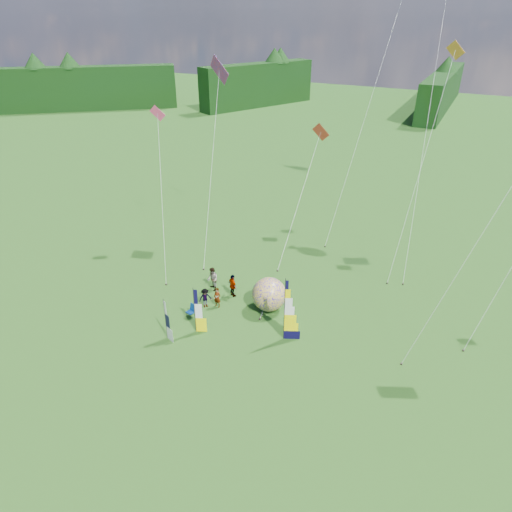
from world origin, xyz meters
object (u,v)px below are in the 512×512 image
at_px(side_banner_far, 165,320).
at_px(spectator_d, 233,286).
at_px(side_banner_left, 195,311).
at_px(spectator_b, 213,279).
at_px(camp_chair, 190,311).
at_px(spectator_c, 205,298).
at_px(feather_banner_main, 284,311).
at_px(spectator_a, 217,298).
at_px(bol_inflatable, 269,294).
at_px(kite_whale, 429,117).

distance_m(side_banner_far, spectator_d, 6.37).
bearing_deg(side_banner_left, spectator_b, 86.45).
distance_m(side_banner_far, spectator_b, 6.28).
bearing_deg(camp_chair, spectator_c, 96.44).
xyz_separation_m(side_banner_left, spectator_c, (-0.96, 2.71, -0.91)).
xyz_separation_m(feather_banner_main, spectator_c, (-6.45, 0.80, -1.48)).
bearing_deg(spectator_d, side_banner_far, 109.25).
bearing_deg(spectator_a, bol_inflatable, 26.08).
relative_size(spectator_a, spectator_c, 1.03).
bearing_deg(camp_chair, kite_whale, 72.22).
height_order(side_banner_far, spectator_d, side_banner_far).
bearing_deg(spectator_b, side_banner_far, -48.59).
xyz_separation_m(side_banner_left, spectator_a, (-0.19, 3.09, -0.89)).
bearing_deg(spectator_b, bol_inflatable, 34.49).
height_order(spectator_d, camp_chair, spectator_d).
xyz_separation_m(side_banner_far, camp_chair, (0.09, 2.58, -0.98)).
relative_size(spectator_a, spectator_d, 0.85).
bearing_deg(spectator_c, kite_whale, 3.48).
distance_m(bol_inflatable, kite_whale, 18.51).
bearing_deg(spectator_c, spectator_d, 11.36).
relative_size(spectator_c, spectator_d, 0.82).
bearing_deg(side_banner_left, bol_inflatable, 32.30).
xyz_separation_m(feather_banner_main, spectator_d, (-5.36, 2.88, -1.32)).
relative_size(side_banner_far, spectator_b, 1.56).
bearing_deg(bol_inflatable, spectator_a, -157.22).
relative_size(side_banner_left, side_banner_far, 1.13).
xyz_separation_m(feather_banner_main, spectator_b, (-7.13, 2.93, -1.29)).
xyz_separation_m(bol_inflatable, camp_chair, (-4.43, -3.34, -0.74)).
xyz_separation_m(side_banner_left, spectator_d, (0.13, 4.78, -0.75)).
xyz_separation_m(spectator_c, spectator_d, (1.09, 2.07, 0.16)).
bearing_deg(kite_whale, feather_banner_main, -104.35).
xyz_separation_m(spectator_a, spectator_c, (-0.77, -0.38, -0.02)).
distance_m(camp_chair, kite_whale, 23.28).
xyz_separation_m(spectator_a, spectator_d, (0.32, 1.69, 0.14)).
height_order(spectator_c, kite_whale, kite_whale).
height_order(side_banner_left, kite_whale, kite_whale).
distance_m(feather_banner_main, kite_whale, 19.36).
relative_size(spectator_d, camp_chair, 1.88).
xyz_separation_m(spectator_a, spectator_b, (-1.46, 1.75, 0.17)).
relative_size(bol_inflatable, spectator_c, 1.63).
distance_m(feather_banner_main, bol_inflatable, 3.61).
relative_size(side_banner_left, bol_inflatable, 1.36).
bearing_deg(kite_whale, camp_chair, -122.06).
bearing_deg(bol_inflatable, kite_whale, 63.15).
bearing_deg(spectator_a, side_banner_far, -100.66).
relative_size(feather_banner_main, spectator_c, 2.98).
distance_m(side_banner_far, bol_inflatable, 7.45).
distance_m(spectator_c, camp_chair, 1.57).
bearing_deg(bol_inflatable, camp_chair, -142.98).
distance_m(side_banner_left, spectator_c, 3.02).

